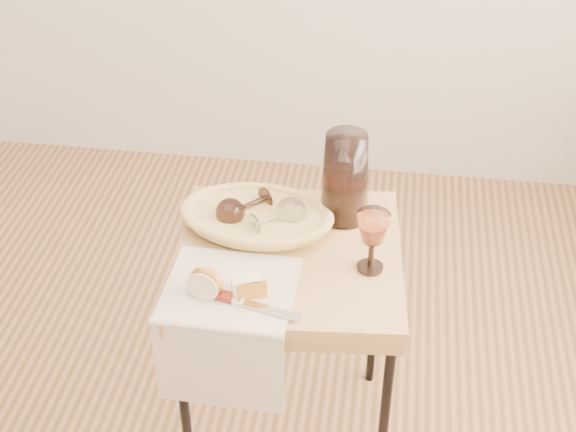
% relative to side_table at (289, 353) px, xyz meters
% --- Properties ---
extents(side_table, '(0.58, 0.58, 0.68)m').
position_rel_side_table_xyz_m(side_table, '(0.00, 0.00, 0.00)').
color(side_table, olive).
rests_on(side_table, floor).
extents(tea_towel, '(0.30, 0.27, 0.01)m').
position_rel_side_table_xyz_m(tea_towel, '(-0.11, -0.15, 0.34)').
color(tea_towel, '#F5E3C3').
rests_on(tea_towel, side_table).
extents(bread_basket, '(0.35, 0.25, 0.05)m').
position_rel_side_table_xyz_m(bread_basket, '(-0.09, 0.09, 0.36)').
color(bread_basket, '#B88C47').
rests_on(bread_basket, side_table).
extents(goblet_lying_a, '(0.14, 0.14, 0.07)m').
position_rel_side_table_xyz_m(goblet_lying_a, '(-0.12, 0.10, 0.39)').
color(goblet_lying_a, '#3E241D').
rests_on(goblet_lying_a, bread_basket).
extents(goblet_lying_b, '(0.14, 0.14, 0.08)m').
position_rel_side_table_xyz_m(goblet_lying_b, '(-0.04, 0.07, 0.39)').
color(goblet_lying_b, white).
rests_on(goblet_lying_b, bread_basket).
extents(pitcher, '(0.20, 0.26, 0.27)m').
position_rel_side_table_xyz_m(pitcher, '(0.11, 0.16, 0.46)').
color(pitcher, black).
rests_on(pitcher, side_table).
extents(wine_goblet, '(0.09, 0.09, 0.16)m').
position_rel_side_table_xyz_m(wine_goblet, '(0.19, -0.03, 0.42)').
color(wine_goblet, white).
rests_on(wine_goblet, side_table).
extents(apple_half, '(0.09, 0.06, 0.07)m').
position_rel_side_table_xyz_m(apple_half, '(-0.16, -0.18, 0.38)').
color(apple_half, '#B3311D').
rests_on(apple_half, tea_towel).
extents(apple_wedge, '(0.07, 0.06, 0.04)m').
position_rel_side_table_xyz_m(apple_wedge, '(-0.07, -0.17, 0.37)').
color(apple_wedge, beige).
rests_on(apple_wedge, tea_towel).
extents(table_knife, '(0.24, 0.08, 0.02)m').
position_rel_side_table_xyz_m(table_knife, '(-0.08, -0.20, 0.35)').
color(table_knife, silver).
rests_on(table_knife, tea_towel).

